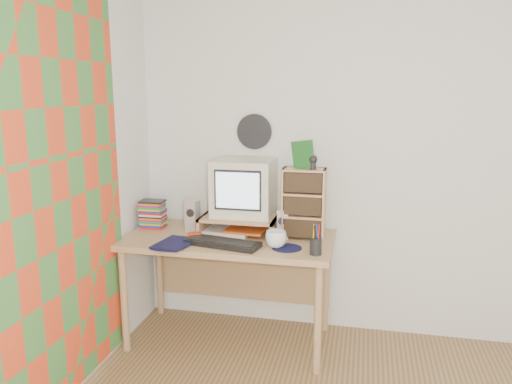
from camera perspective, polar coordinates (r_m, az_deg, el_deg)
The scene contains 19 objects.
back_wall at distance 3.51m, azimuth 14.87°, elevation 3.50°, with size 3.50×3.50×0.00m, color silver.
curtain at distance 2.77m, azimuth -22.20°, elevation -1.31°, with size 2.20×2.20×0.00m, color #DF421F.
wall_disc at distance 3.56m, azimuth -0.20°, elevation 6.91°, with size 0.25×0.25×0.02m, color black.
desk at distance 3.48m, azimuth -2.86°, elevation -6.98°, with size 1.40×0.70×0.75m.
monitor_riser at distance 3.43m, azimuth -1.93°, elevation -3.23°, with size 0.52×0.30×0.12m.
crt_monitor at distance 3.42m, azimuth -1.46°, elevation 0.51°, with size 0.41×0.41×0.39m, color beige.
speaker_left at distance 3.50m, azimuth -7.26°, elevation -2.74°, with size 0.08×0.08×0.22m, color silver.
speaker_right at distance 3.33m, azimuth 3.07°, elevation -3.64°, with size 0.07×0.07×0.20m, color silver.
keyboard at distance 3.20m, azimuth -3.84°, elevation -5.85°, with size 0.48×0.16×0.03m, color black.
dvd_stack at distance 3.64m, azimuth -11.77°, elevation -2.17°, with size 0.17×0.12×0.24m, color brown, non-canonical shape.
cd_rack at distance 3.31m, azimuth 5.48°, elevation -1.34°, with size 0.28×0.15×0.47m, color tan.
mug at distance 3.15m, azimuth 2.30°, elevation -5.39°, with size 0.13×0.13×0.11m, color white.
diary at distance 3.28m, azimuth -10.85°, elevation -5.41°, with size 0.25×0.19×0.05m, color #0E0E34.
mousepad at distance 3.15m, azimuth 3.54°, elevation -6.40°, with size 0.19×0.19×0.00m, color black.
pen_cup at distance 3.03m, azimuth 6.85°, elevation -5.80°, with size 0.07×0.07×0.14m, color black, non-canonical shape.
papers at distance 3.45m, azimuth -2.38°, elevation -4.43°, with size 0.31×0.22×0.04m, color silver, non-canonical shape.
red_box at distance 3.35m, azimuth -7.09°, elevation -5.00°, with size 0.09×0.05×0.04m, color red.
game_box at distance 3.24m, azimuth 5.41°, elevation 4.25°, with size 0.14×0.03×0.18m, color #195920.
webcam at distance 3.22m, azimuth 6.55°, elevation 3.39°, with size 0.05×0.05×0.09m, color black, non-canonical shape.
Camera 1 is at (-0.15, -1.73, 1.74)m, focal length 35.00 mm.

